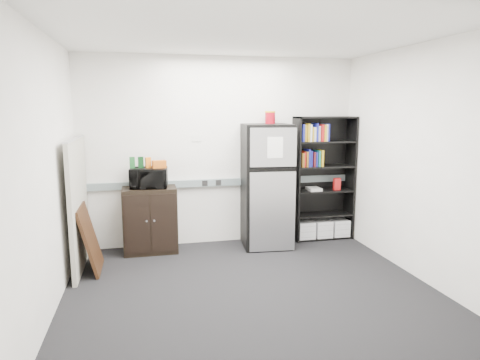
{
  "coord_description": "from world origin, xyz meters",
  "views": [
    {
      "loc": [
        -1.09,
        -4.35,
        1.98
      ],
      "look_at": [
        0.09,
        0.9,
        1.07
      ],
      "focal_mm": 32.0,
      "sensor_mm": 36.0,
      "label": 1
    }
  ],
  "objects_px": {
    "bookshelf": "(323,179)",
    "microwave": "(149,178)",
    "cabinet": "(150,220)",
    "refrigerator": "(266,186)",
    "cubicle_partition": "(79,204)"
  },
  "relations": [
    {
      "from": "bookshelf",
      "to": "microwave",
      "type": "relative_size",
      "value": 3.78
    },
    {
      "from": "bookshelf",
      "to": "microwave",
      "type": "height_order",
      "value": "bookshelf"
    },
    {
      "from": "bookshelf",
      "to": "cabinet",
      "type": "height_order",
      "value": "bookshelf"
    },
    {
      "from": "cabinet",
      "to": "microwave",
      "type": "height_order",
      "value": "microwave"
    },
    {
      "from": "microwave",
      "to": "refrigerator",
      "type": "xyz_separation_m",
      "value": [
        1.63,
        -0.06,
        -0.16
      ]
    },
    {
      "from": "refrigerator",
      "to": "cubicle_partition",
      "type": "bearing_deg",
      "value": -167.32
    },
    {
      "from": "bookshelf",
      "to": "microwave",
      "type": "bearing_deg",
      "value": -178.21
    },
    {
      "from": "cubicle_partition",
      "to": "cabinet",
      "type": "xyz_separation_m",
      "value": [
        0.86,
        0.42,
        -0.36
      ]
    },
    {
      "from": "cubicle_partition",
      "to": "bookshelf",
      "type": "bearing_deg",
      "value": 8.06
    },
    {
      "from": "microwave",
      "to": "bookshelf",
      "type": "bearing_deg",
      "value": 8.12
    },
    {
      "from": "cabinet",
      "to": "refrigerator",
      "type": "bearing_deg",
      "value": -2.8
    },
    {
      "from": "bookshelf",
      "to": "refrigerator",
      "type": "height_order",
      "value": "bookshelf"
    },
    {
      "from": "bookshelf",
      "to": "cabinet",
      "type": "bearing_deg",
      "value": -178.56
    },
    {
      "from": "cabinet",
      "to": "bookshelf",
      "type": "bearing_deg",
      "value": 1.44
    },
    {
      "from": "cubicle_partition",
      "to": "refrigerator",
      "type": "relative_size",
      "value": 0.92
    }
  ]
}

